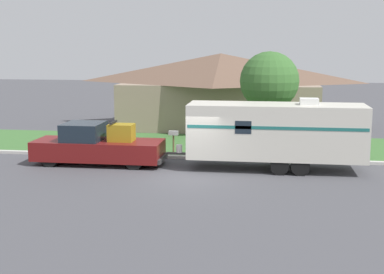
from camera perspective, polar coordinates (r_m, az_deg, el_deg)
The scene contains 8 objects.
ground_plane at distance 22.71m, azimuth -0.46°, elevation -4.34°, with size 120.00×120.00×0.00m, color #47474C.
curb_strip at distance 26.32m, azimuth 0.77°, elevation -2.21°, with size 80.00×0.30×0.14m.
lawn_strip at distance 29.88m, azimuth 1.68°, elevation -0.87°, with size 80.00×7.00×0.03m.
house_across_street at distance 36.56m, azimuth 3.06°, elevation 5.14°, with size 13.92×7.78×4.98m.
pickup_truck at distance 25.49m, azimuth -10.08°, elevation -0.95°, with size 6.16×2.10×2.05m.
travel_trailer at distance 24.07m, azimuth 8.96°, elevation 0.60°, with size 8.85×2.25×3.25m.
mailbox at distance 27.23m, azimuth -1.99°, elevation 0.07°, with size 0.48×0.20×1.23m.
tree_in_yard at distance 27.93m, azimuth 8.26°, elevation 5.90°, with size 3.05×3.05×5.23m.
Camera 1 is at (3.32, -21.77, 5.56)m, focal length 50.00 mm.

